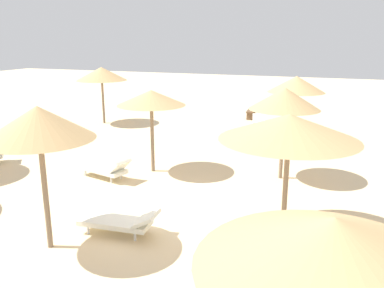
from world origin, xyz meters
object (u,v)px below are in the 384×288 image
Objects in this scene: parasol_0 at (296,84)px; parasol_2 at (38,123)px; parasol_8 at (285,99)px; bench_0 at (251,112)px; parasol_9 at (289,127)px; lounger_1 at (106,169)px; parasol_1 at (151,98)px; lounger_2 at (120,222)px; lounger_0 at (259,126)px; parasol_4 at (333,244)px; parasol_5 at (102,74)px.

parasol_0 is 11.96m from parasol_2.
bench_0 is at bearing 107.64° from parasol_8.
parasol_2 is 1.02× the size of parasol_9.
parasol_2 reaches higher than lounger_1.
bench_0 is (-2.91, 4.76, -2.20)m from parasol_0.
parasol_2 reaches higher than bench_0.
parasol_0 is 1.47× the size of lounger_1.
lounger_1 is 1.29× the size of bench_0.
parasol_0 is 1.90× the size of bench_0.
parasol_1 is 5.14m from lounger_2.
lounger_0 reaches higher than lounger_1.
parasol_4 is 1.45× the size of lounger_2.
parasol_2 is 6.35m from parasol_4.
parasol_5 is at bearing 122.64° from lounger_1.
bench_0 is (2.31, 11.74, 0.03)m from lounger_1.
parasol_5 reaches higher than parasol_9.
parasol_8 is (4.26, 0.81, 0.08)m from parasol_1.
lounger_2 is (-1.01, -11.62, -0.01)m from lounger_0.
bench_0 is at bearing 121.46° from parasol_0.
parasol_5 is 0.97× the size of parasol_9.
lounger_2 is (-4.65, 3.64, -2.20)m from parasol_4.
parasol_0 is 6.00m from bench_0.
parasol_4 is 15.85m from lounger_0.
parasol_1 is 4.34m from parasol_8.
parasol_8 is (0.18, -4.95, 0.07)m from parasol_0.
bench_0 is (-4.77, 18.61, -2.16)m from parasol_4.
parasol_5 is 1.51× the size of lounger_1.
bench_0 is at bearing 108.71° from lounger_0.
parasol_2 is 1.06× the size of parasol_5.
parasol_2 is (0.14, -5.53, 0.25)m from parasol_1.
lounger_2 is at bearing -89.52° from bench_0.
parasol_8 is 7.05m from lounger_0.
parasol_1 reaches higher than lounger_1.
parasol_2 is 1.12× the size of parasol_4.
parasol_0 is 4.96m from parasol_8.
lounger_0 is (-1.78, 1.41, -2.23)m from parasol_0.
parasol_1 is at bearing 146.73° from parasol_9.
lounger_1 is (-6.04, 2.00, -2.28)m from parasol_9.
lounger_0 is (2.30, 7.18, -2.22)m from parasol_1.
bench_0 is at bearing 78.87° from lounger_1.
parasol_1 is at bearing -169.19° from parasol_8.
parasol_2 is at bearing -99.65° from lounger_0.
parasol_4 is at bearing -75.61° from bench_0.
parasol_9 is at bearing 18.84° from lounger_2.
parasol_1 is 0.91× the size of parasol_9.
lounger_1 is (-1.14, -1.21, -2.23)m from parasol_1.
bench_0 is at bearing 29.91° from parasol_5.
parasol_2 is 1.62× the size of lounger_2.
parasol_8 is 1.95× the size of bench_0.
parasol_9 is (10.91, -9.61, -0.03)m from parasol_5.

